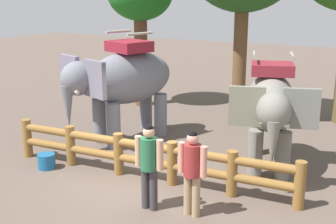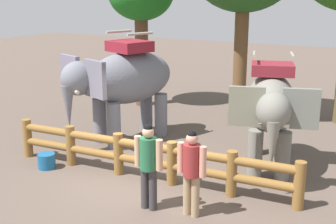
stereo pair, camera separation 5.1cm
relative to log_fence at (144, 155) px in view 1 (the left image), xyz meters
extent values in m
plane|color=brown|center=(0.00, -0.07, -0.60)|extent=(60.00, 60.00, 0.00)
cylinder|color=brown|center=(-3.63, -0.20, -0.08)|extent=(0.24, 0.24, 1.05)
cylinder|color=brown|center=(-2.18, -0.12, -0.08)|extent=(0.24, 0.24, 1.05)
cylinder|color=brown|center=(-0.73, -0.04, -0.08)|extent=(0.24, 0.24, 1.05)
cylinder|color=brown|center=(0.73, 0.04, -0.08)|extent=(0.24, 0.24, 1.05)
cylinder|color=brown|center=(2.18, 0.12, -0.08)|extent=(0.24, 0.24, 1.05)
cylinder|color=brown|center=(3.63, 0.20, -0.08)|extent=(0.24, 0.24, 1.05)
cylinder|color=brown|center=(0.00, 0.00, -0.15)|extent=(7.27, 0.59, 0.20)
cylinder|color=brown|center=(0.00, 0.00, 0.25)|extent=(7.27, 0.59, 0.20)
cylinder|color=slate|center=(-1.96, 1.53, 0.06)|extent=(0.40, 0.40, 1.33)
cylinder|color=slate|center=(-2.65, 1.78, 0.06)|extent=(0.40, 0.40, 1.33)
cylinder|color=slate|center=(-1.36, 3.22, 0.06)|extent=(0.40, 0.40, 1.33)
cylinder|color=slate|center=(-2.05, 3.47, 0.06)|extent=(0.40, 0.40, 1.33)
ellipsoid|color=slate|center=(-2.01, 2.50, 1.31)|extent=(2.26, 3.27, 1.55)
ellipsoid|color=slate|center=(-2.60, 0.83, 1.50)|extent=(1.13, 1.22, 0.95)
cube|color=slate|center=(-1.95, 0.73, 1.56)|extent=(0.88, 0.42, 1.00)
cube|color=slate|center=(-3.17, 1.16, 1.56)|extent=(0.88, 0.42, 1.00)
cone|color=slate|center=(-2.72, 0.50, 0.74)|extent=(0.35, 0.35, 1.22)
cone|color=beige|center=(-2.52, 0.54, 1.23)|extent=(0.41, 0.24, 0.17)
cone|color=beige|center=(-2.85, 0.65, 1.23)|extent=(0.41, 0.24, 0.17)
cube|color=maroon|center=(-2.01, 2.50, 2.24)|extent=(1.40, 1.32, 0.31)
cylinder|color=#A59E8C|center=(-1.53, 2.33, 2.64)|extent=(0.38, 0.87, 0.08)
cylinder|color=#A59E8C|center=(-2.49, 2.67, 2.64)|extent=(0.38, 0.87, 0.08)
cylinder|color=slate|center=(2.92, 1.60, 0.00)|extent=(0.36, 0.36, 1.19)
cylinder|color=slate|center=(2.29, 1.39, 0.00)|extent=(0.36, 0.36, 1.19)
cylinder|color=slate|center=(2.42, 3.13, 0.00)|extent=(0.36, 0.36, 1.19)
cylinder|color=slate|center=(1.79, 2.93, 0.00)|extent=(0.36, 0.36, 1.19)
ellipsoid|color=slate|center=(2.36, 2.26, 1.12)|extent=(1.97, 2.93, 1.39)
ellipsoid|color=slate|center=(2.85, 0.75, 1.29)|extent=(1.00, 1.09, 0.85)
cube|color=slate|center=(3.37, 1.03, 1.34)|extent=(0.79, 0.36, 0.90)
cube|color=gray|center=(2.26, 0.68, 1.34)|extent=(0.79, 0.36, 0.90)
cone|color=slate|center=(2.95, 0.45, 0.61)|extent=(0.32, 0.32, 1.10)
cone|color=beige|center=(3.07, 0.58, 1.04)|extent=(0.37, 0.21, 0.15)
cone|color=beige|center=(2.77, 0.49, 1.04)|extent=(0.37, 0.21, 0.15)
cube|color=maroon|center=(2.36, 2.26, 1.95)|extent=(1.24, 1.17, 0.28)
cylinder|color=#A59E8C|center=(2.79, 2.40, 2.31)|extent=(0.32, 0.79, 0.07)
cylinder|color=#A59E8C|center=(1.92, 2.12, 2.31)|extent=(0.32, 0.79, 0.07)
cylinder|color=tan|center=(1.88, -1.12, -0.17)|extent=(0.16, 0.16, 0.86)
cylinder|color=tan|center=(1.69, -1.11, -0.17)|extent=(0.16, 0.16, 0.86)
cylinder|color=maroon|center=(1.79, -1.11, 0.59)|extent=(0.37, 0.37, 0.66)
cylinder|color=tan|center=(2.03, -1.13, 0.60)|extent=(0.14, 0.14, 0.63)
cylinder|color=tan|center=(1.54, -1.10, 0.60)|extent=(0.14, 0.14, 0.63)
sphere|color=tan|center=(1.79, -1.11, 1.03)|extent=(0.24, 0.24, 0.24)
sphere|color=black|center=(1.79, -1.11, 1.10)|extent=(0.19, 0.19, 0.19)
cylinder|color=#393538|center=(0.99, -1.27, -0.16)|extent=(0.17, 0.17, 0.88)
cylinder|color=#393538|center=(0.79, -1.27, -0.16)|extent=(0.17, 0.17, 0.88)
cylinder|color=#266642|center=(0.89, -1.27, 0.62)|extent=(0.36, 0.36, 0.67)
cylinder|color=tan|center=(1.14, -1.27, 0.63)|extent=(0.14, 0.14, 0.64)
cylinder|color=tan|center=(0.64, -1.27, 0.63)|extent=(0.14, 0.14, 0.64)
sphere|color=tan|center=(0.89, -1.27, 1.08)|extent=(0.24, 0.24, 0.24)
sphere|color=black|center=(0.89, -1.27, 1.14)|extent=(0.19, 0.19, 0.19)
cylinder|color=brown|center=(0.10, 6.29, 1.52)|extent=(0.47, 0.47, 4.25)
cylinder|color=brown|center=(-3.96, 6.30, 1.24)|extent=(0.51, 0.51, 3.69)
cylinder|color=#19598C|center=(-2.57, -0.62, -0.41)|extent=(0.44, 0.44, 0.39)
camera|label=1|loc=(5.29, -8.62, 3.79)|focal=47.96mm
camera|label=2|loc=(5.33, -8.60, 3.79)|focal=47.96mm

